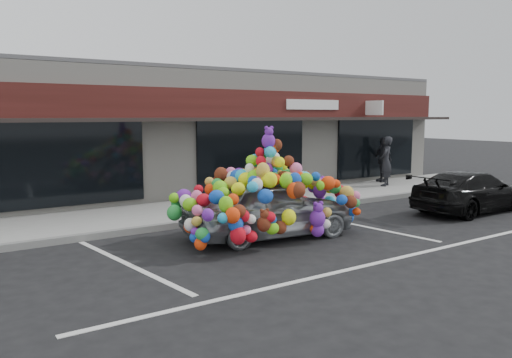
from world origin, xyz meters
TOP-DOWN VIEW (x-y plane):
  - ground at (0.00, 0.00)m, footprint 90.00×90.00m
  - shop_building at (0.00, 8.44)m, footprint 24.00×7.20m
  - sidewalk at (0.00, 4.00)m, footprint 26.00×3.00m
  - kerb at (0.00, 2.50)m, footprint 26.00×0.18m
  - parking_stripe_left at (-3.20, 0.20)m, footprint 0.73×4.37m
  - parking_stripe_mid at (2.80, 0.20)m, footprint 0.73×4.37m
  - parking_stripe_right at (8.20, 0.20)m, footprint 0.73×4.37m
  - lane_line at (2.00, -2.30)m, footprint 14.00×0.12m
  - toy_car at (0.20, 0.48)m, footprint 2.88×4.40m
  - black_sedan at (6.81, -0.24)m, footprint 1.70×4.10m
  - pedestrian_a at (8.02, 4.08)m, footprint 0.80×0.73m
  - pedestrian_c at (8.82, 4.96)m, footprint 1.09×0.63m

SIDE VIEW (x-z plane):
  - ground at x=0.00m, z-range 0.00..0.00m
  - parking_stripe_left at x=-3.20m, z-range 0.00..0.01m
  - parking_stripe_mid at x=2.80m, z-range 0.00..0.01m
  - parking_stripe_right at x=8.20m, z-range 0.00..0.01m
  - lane_line at x=2.00m, z-range 0.00..0.01m
  - sidewalk at x=0.00m, z-range 0.00..0.15m
  - kerb at x=0.00m, z-range -0.01..0.15m
  - black_sedan at x=6.81m, z-range 0.00..1.19m
  - toy_car at x=0.20m, z-range -0.39..2.06m
  - pedestrian_c at x=8.82m, z-range 0.15..1.90m
  - pedestrian_a at x=8.02m, z-range 0.15..1.99m
  - shop_building at x=0.00m, z-range 0.01..4.32m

